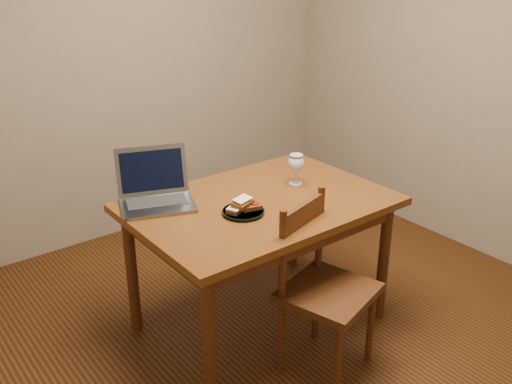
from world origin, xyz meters
TOP-DOWN VIEW (x-y plane):
  - floor at (0.00, 0.00)m, footprint 3.20×3.20m
  - back_wall at (0.00, 1.61)m, footprint 3.20×0.02m
  - right_wall at (1.61, 0.00)m, footprint 0.02×3.20m
  - table at (-0.10, 0.09)m, footprint 1.30×0.90m
  - chair at (-0.07, -0.37)m, footprint 0.50×0.49m
  - plate at (-0.26, 0.02)m, footprint 0.21×0.21m
  - sandwich_cheese at (-0.30, 0.03)m, footprint 0.11×0.09m
  - sandwich_tomato at (-0.22, 0.01)m, footprint 0.11×0.08m
  - sandwich_top at (-0.26, 0.02)m, footprint 0.13×0.10m
  - milk_glass at (0.19, 0.15)m, footprint 0.09×0.09m
  - laptop at (-0.52, 0.41)m, footprint 0.45×0.44m

SIDE VIEW (x-z plane):
  - floor at x=0.00m, z-range -0.02..0.00m
  - chair at x=-0.07m, z-range 0.26..0.70m
  - table at x=-0.10m, z-range 0.28..1.02m
  - plate at x=-0.26m, z-range 0.74..0.76m
  - sandwich_cheese at x=-0.30m, z-range 0.76..0.79m
  - sandwich_tomato at x=-0.22m, z-range 0.76..0.79m
  - sandwich_top at x=-0.26m, z-range 0.78..0.82m
  - laptop at x=-0.52m, z-range 0.68..0.94m
  - milk_glass at x=0.19m, z-range 0.74..0.91m
  - back_wall at x=0.00m, z-range 0.00..2.60m
  - right_wall at x=1.61m, z-range 0.00..2.60m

